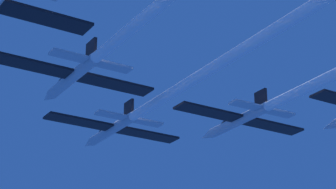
% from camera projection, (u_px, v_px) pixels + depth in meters
% --- Properties ---
extents(jet_lead, '(18.93, 54.09, 3.14)m').
position_uv_depth(jet_lead, '(169.00, 94.00, 79.59)').
color(jet_lead, '#B2BAC6').
extents(jet_left_wing, '(18.93, 50.93, 3.14)m').
position_uv_depth(jet_left_wing, '(128.00, 30.00, 66.12)').
color(jet_left_wing, '#B2BAC6').
extents(jet_right_wing, '(18.93, 52.65, 3.14)m').
position_uv_depth(jet_right_wing, '(313.00, 84.00, 76.83)').
color(jet_right_wing, '#B2BAC6').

